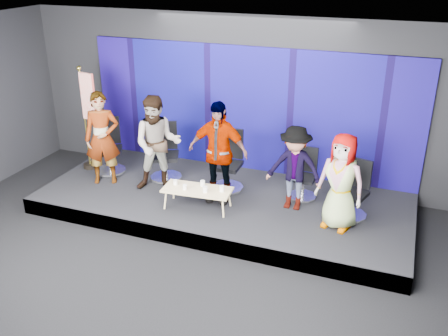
{
  "coord_description": "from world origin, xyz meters",
  "views": [
    {
      "loc": [
        3.07,
        -5.49,
        4.64
      ],
      "look_at": [
        0.05,
        2.4,
        0.93
      ],
      "focal_mm": 40.0,
      "sensor_mm": 36.0,
      "label": 1
    }
  ],
  "objects_px": {
    "panelist_d": "(294,168)",
    "chair_e": "(353,198)",
    "coffee_table": "(197,190)",
    "panelist_c": "(218,152)",
    "panelist_e": "(341,182)",
    "panelist_a": "(102,138)",
    "chair_a": "(110,155)",
    "mug_e": "(222,189)",
    "mug_d": "(205,189)",
    "chair_d": "(304,182)",
    "panelist_b": "(158,144)",
    "mug_b": "(185,187)",
    "flag_stand": "(88,117)",
    "mug_c": "(203,183)",
    "chair_b": "(166,161)",
    "chair_c": "(228,170)",
    "mug_a": "(175,182)"
  },
  "relations": [
    {
      "from": "mug_b",
      "to": "panelist_d",
      "type": "bearing_deg",
      "value": 21.93
    },
    {
      "from": "chair_c",
      "to": "chair_a",
      "type": "bearing_deg",
      "value": -179.3
    },
    {
      "from": "mug_a",
      "to": "mug_d",
      "type": "distance_m",
      "value": 0.63
    },
    {
      "from": "panelist_b",
      "to": "mug_b",
      "type": "bearing_deg",
      "value": -57.2
    },
    {
      "from": "panelist_d",
      "to": "flag_stand",
      "type": "xyz_separation_m",
      "value": [
        -4.42,
        0.19,
        0.39
      ]
    },
    {
      "from": "coffee_table",
      "to": "mug_b",
      "type": "xyz_separation_m",
      "value": [
        -0.2,
        -0.1,
        0.08
      ]
    },
    {
      "from": "panelist_d",
      "to": "mug_b",
      "type": "distance_m",
      "value": 1.99
    },
    {
      "from": "chair_e",
      "to": "mug_e",
      "type": "relative_size",
      "value": 9.68
    },
    {
      "from": "panelist_c",
      "to": "chair_d",
      "type": "relative_size",
      "value": 1.99
    },
    {
      "from": "panelist_c",
      "to": "panelist_e",
      "type": "height_order",
      "value": "panelist_c"
    },
    {
      "from": "panelist_e",
      "to": "coffee_table",
      "type": "relative_size",
      "value": 1.3
    },
    {
      "from": "panelist_a",
      "to": "chair_a",
      "type": "bearing_deg",
      "value": 85.77
    },
    {
      "from": "mug_a",
      "to": "mug_e",
      "type": "distance_m",
      "value": 0.9
    },
    {
      "from": "panelist_b",
      "to": "chair_d",
      "type": "distance_m",
      "value": 2.87
    },
    {
      "from": "chair_b",
      "to": "mug_e",
      "type": "distance_m",
      "value": 1.83
    },
    {
      "from": "panelist_e",
      "to": "panelist_d",
      "type": "bearing_deg",
      "value": 171.47
    },
    {
      "from": "panelist_d",
      "to": "mug_e",
      "type": "bearing_deg",
      "value": -152.15
    },
    {
      "from": "panelist_a",
      "to": "panelist_e",
      "type": "xyz_separation_m",
      "value": [
        4.68,
        -0.14,
        -0.1
      ]
    },
    {
      "from": "mug_e",
      "to": "flag_stand",
      "type": "xyz_separation_m",
      "value": [
        -3.26,
        0.76,
        0.74
      ]
    },
    {
      "from": "coffee_table",
      "to": "panelist_c",
      "type": "bearing_deg",
      "value": 63.13
    },
    {
      "from": "panelist_e",
      "to": "flag_stand",
      "type": "distance_m",
      "value": 5.33
    },
    {
      "from": "mug_e",
      "to": "panelist_d",
      "type": "bearing_deg",
      "value": 26.17
    },
    {
      "from": "mug_c",
      "to": "mug_d",
      "type": "relative_size",
      "value": 0.98
    },
    {
      "from": "chair_b",
      "to": "mug_b",
      "type": "xyz_separation_m",
      "value": [
        0.93,
        -1.07,
        0.04
      ]
    },
    {
      "from": "panelist_a",
      "to": "mug_d",
      "type": "xyz_separation_m",
      "value": [
        2.38,
        -0.44,
        -0.5
      ]
    },
    {
      "from": "coffee_table",
      "to": "mug_b",
      "type": "height_order",
      "value": "mug_b"
    },
    {
      "from": "mug_c",
      "to": "flag_stand",
      "type": "relative_size",
      "value": 0.05
    },
    {
      "from": "panelist_d",
      "to": "panelist_e",
      "type": "height_order",
      "value": "panelist_e"
    },
    {
      "from": "panelist_b",
      "to": "chair_c",
      "type": "xyz_separation_m",
      "value": [
        1.25,
        0.49,
        -0.55
      ]
    },
    {
      "from": "chair_a",
      "to": "panelist_a",
      "type": "distance_m",
      "value": 0.75
    },
    {
      "from": "panelist_c",
      "to": "mug_b",
      "type": "xyz_separation_m",
      "value": [
        -0.43,
        -0.55,
        -0.53
      ]
    },
    {
      "from": "panelist_c",
      "to": "chair_b",
      "type": "bearing_deg",
      "value": 157.13
    },
    {
      "from": "mug_e",
      "to": "flag_stand",
      "type": "bearing_deg",
      "value": 166.88
    },
    {
      "from": "panelist_d",
      "to": "mug_e",
      "type": "height_order",
      "value": "panelist_d"
    },
    {
      "from": "chair_e",
      "to": "panelist_b",
      "type": "bearing_deg",
      "value": -160.55
    },
    {
      "from": "chair_e",
      "to": "coffee_table",
      "type": "relative_size",
      "value": 0.81
    },
    {
      "from": "panelist_c",
      "to": "panelist_d",
      "type": "xyz_separation_m",
      "value": [
        1.39,
        0.18,
        -0.18
      ]
    },
    {
      "from": "chair_b",
      "to": "chair_c",
      "type": "relative_size",
      "value": 0.98
    },
    {
      "from": "panelist_c",
      "to": "mug_d",
      "type": "height_order",
      "value": "panelist_c"
    },
    {
      "from": "coffee_table",
      "to": "chair_d",
      "type": "bearing_deg",
      "value": 33.45
    },
    {
      "from": "chair_e",
      "to": "flag_stand",
      "type": "bearing_deg",
      "value": -165.37
    },
    {
      "from": "chair_c",
      "to": "mug_c",
      "type": "height_order",
      "value": "chair_c"
    },
    {
      "from": "panelist_e",
      "to": "mug_d",
      "type": "relative_size",
      "value": 15.9
    },
    {
      "from": "panelist_d",
      "to": "coffee_table",
      "type": "bearing_deg",
      "value": -156.94
    },
    {
      "from": "panelist_d",
      "to": "chair_e",
      "type": "bearing_deg",
      "value": 5.73
    },
    {
      "from": "panelist_d",
      "to": "mug_b",
      "type": "height_order",
      "value": "panelist_d"
    },
    {
      "from": "chair_a",
      "to": "mug_b",
      "type": "xyz_separation_m",
      "value": [
        2.19,
        -0.94,
        0.05
      ]
    },
    {
      "from": "chair_e",
      "to": "mug_a",
      "type": "bearing_deg",
      "value": -151.73
    },
    {
      "from": "chair_a",
      "to": "panelist_b",
      "type": "relative_size",
      "value": 0.61
    },
    {
      "from": "panelist_c",
      "to": "mug_e",
      "type": "bearing_deg",
      "value": -61.3
    }
  ]
}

